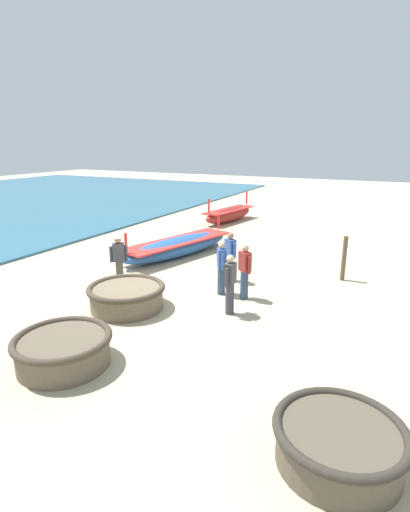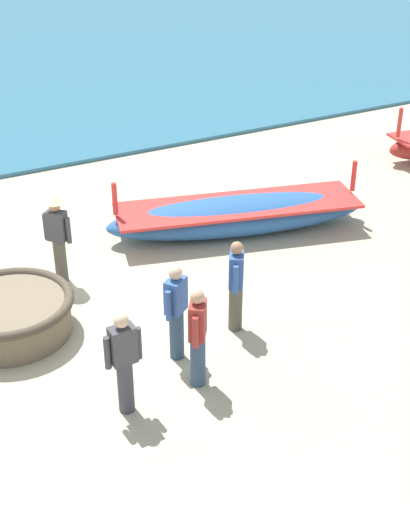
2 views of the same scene
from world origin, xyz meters
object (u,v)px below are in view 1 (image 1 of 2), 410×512
coracle_upturned (127,296)px  long_boat_blue_hull (178,246)px  fisherman_standing_left (245,270)px  fisherman_with_hat (230,283)px  coracle_front_right (339,442)px  fisherman_standing_right (221,267)px  long_boat_ochre_hull (229,214)px  fisherman_hauling (119,256)px  mooring_post_mid_beach (344,258)px  coracle_tilted (63,349)px  fisherman_crouching (230,256)px

coracle_upturned → long_boat_blue_hull: bearing=105.3°
fisherman_standing_left → fisherman_with_hat: size_ratio=1.00×
coracle_front_right → fisherman_standing_right: size_ratio=1.16×
long_boat_ochre_hull → fisherman_standing_right: bearing=-67.6°
fisherman_standing_right → fisherman_hauling: (-2.99, -0.82, 0.12)m
long_boat_blue_hull → long_boat_ochre_hull: bearing=97.7°
fisherman_standing_right → long_boat_blue_hull: bearing=137.3°
fisherman_with_hat → mooring_post_mid_beach: size_ratio=1.10×
long_boat_ochre_hull → mooring_post_mid_beach: (7.06, -7.18, 0.30)m
coracle_tilted → fisherman_crouching: fisherman_crouching is taller
long_boat_ochre_hull → fisherman_standing_left: bearing=-64.3°
fisherman_standing_right → fisherman_standing_left: (0.71, -0.02, 0.00)m
coracle_tilted → fisherman_standing_left: bearing=68.6°
coracle_upturned → mooring_post_mid_beach: size_ratio=1.43×
fisherman_standing_right → fisherman_standing_left: 0.71m
fisherman_standing_left → long_boat_blue_hull: bearing=142.8°
coracle_front_right → fisherman_hauling: bearing=149.1°
long_boat_blue_hull → fisherman_with_hat: bearing=-46.0°
coracle_front_right → long_boat_blue_hull: size_ratio=0.33×
long_boat_blue_hull → fisherman_crouching: fisherman_crouching is taller
coracle_tilted → long_boat_ochre_hull: long_boat_ochre_hull is taller
coracle_upturned → mooring_post_mid_beach: bearing=45.9°
coracle_tilted → fisherman_hauling: (-1.81, 4.03, 0.61)m
fisherman_crouching → fisherman_with_hat: same height
long_boat_ochre_hull → fisherman_standing_right: 10.85m
coracle_upturned → fisherman_with_hat: size_ratio=1.30×
coracle_upturned → fisherman_standing_right: size_ratio=1.30×
fisherman_standing_right → long_boat_ochre_hull: bearing=112.4°
coracle_tilted → fisherman_with_hat: 4.22m
long_boat_blue_hull → mooring_post_mid_beach: 6.11m
fisherman_standing_left → long_boat_ochre_hull: bearing=115.7°
coracle_tilted → mooring_post_mid_beach: size_ratio=1.34×
fisherman_with_hat → fisherman_hauling: 3.76m
long_boat_ochre_hull → fisherman_crouching: size_ratio=2.69×
fisherman_standing_right → coracle_front_right: bearing=-51.2°
long_boat_ochre_hull → coracle_front_right: bearing=-61.5°
coracle_front_right → mooring_post_mid_beach: size_ratio=1.27×
fisherman_standing_left → fisherman_hauling: fisherman_hauling is taller
long_boat_ochre_hull → fisherman_with_hat: 12.19m
coracle_front_right → fisherman_standing_left: bearing=123.7°
fisherman_standing_left → fisherman_hauling: size_ratio=0.94×
long_boat_blue_hull → fisherman_with_hat: size_ratio=3.47×
long_boat_blue_hull → long_boat_ochre_hull: 7.16m
fisherman_standing_right → mooring_post_mid_beach: 4.09m
fisherman_crouching → mooring_post_mid_beach: size_ratio=1.10×
long_boat_blue_hull → fisherman_standing_right: size_ratio=3.47×
fisherman_standing_right → mooring_post_mid_beach: (2.93, 2.85, -0.12)m
coracle_tilted → fisherman_with_hat: fisherman_with_hat is taller
fisherman_standing_left → fisherman_hauling: 3.79m
coracle_front_right → long_boat_blue_hull: bearing=132.2°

